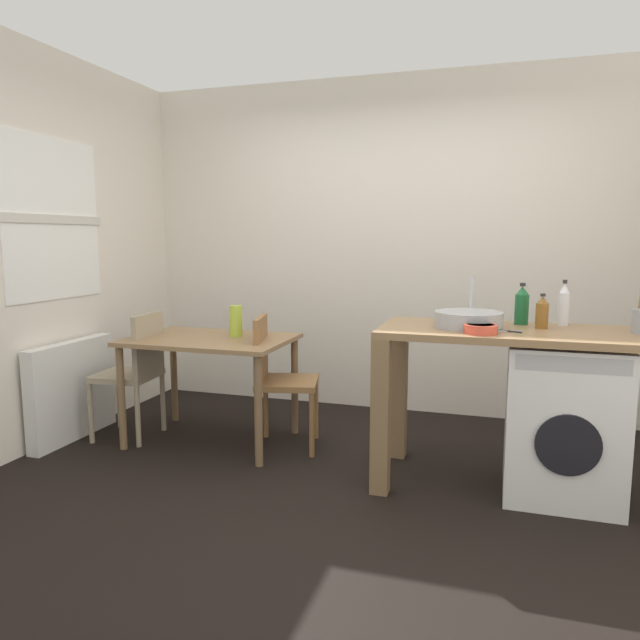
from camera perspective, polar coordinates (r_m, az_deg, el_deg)
ground_plane at (r=3.45m, az=1.33°, el=-16.33°), size 5.46×5.46×0.00m
wall_back at (r=4.85m, az=7.17°, el=7.08°), size 4.60×0.10×2.70m
wall_window_side at (r=4.27m, az=-27.65°, el=6.16°), size 0.12×3.80×2.70m
radiator at (r=4.53m, az=-23.01°, el=-6.34°), size 0.10×0.80×0.70m
dining_table at (r=4.13m, az=-10.63°, el=-3.02°), size 1.10×0.76×0.74m
chair_person_seat at (r=4.36m, az=-17.54°, el=-4.49°), size 0.43×0.43×0.90m
chair_opposite at (r=3.99m, az=-4.26°, el=-5.28°), size 0.48×0.48×0.90m
kitchen_counter at (r=3.44m, az=15.01°, el=-3.34°), size 1.50×0.68×0.92m
washing_machine at (r=3.53m, az=22.60°, el=-8.93°), size 0.60×0.61×0.86m
sink_basin at (r=3.41m, az=14.27°, el=0.05°), size 0.38×0.38×0.09m
tap at (r=3.58m, az=14.49°, el=1.94°), size 0.02×0.02×0.28m
bottle_tall_green at (r=3.61m, az=19.08°, el=1.33°), size 0.08×0.08×0.24m
bottle_squat_brown at (r=3.48m, az=20.84°, el=0.66°), size 0.07×0.07×0.20m
bottle_clear_small at (r=3.66m, az=22.67°, el=1.37°), size 0.06×0.06×0.26m
mixing_bowl at (r=3.21m, az=15.39°, el=-0.79°), size 0.18×0.18×0.05m
vase at (r=4.11m, az=-8.21°, el=-0.09°), size 0.09×0.09×0.22m
scissors at (r=3.31m, az=17.82°, el=-1.03°), size 0.15×0.06×0.01m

